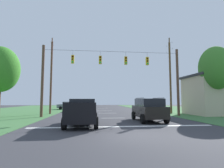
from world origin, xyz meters
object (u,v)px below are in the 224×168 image
(overhead_signal_span, at_px, (113,77))
(tree_roadside_right, at_px, (216,68))
(suv_black, at_px, (148,109))
(distant_car_oncoming, at_px, (68,105))
(utility_pole_mid_right, at_px, (170,75))
(distant_car_crossing_white, at_px, (78,107))
(pickup_truck, at_px, (82,112))
(distant_car_far_parked, at_px, (148,107))
(tree_roadside_far_right, at_px, (1,69))
(utility_pole_near_left, at_px, (51,76))

(overhead_signal_span, distance_m, tree_roadside_right, 11.85)
(suv_black, height_order, tree_roadside_right, tree_roadside_right)
(distant_car_oncoming, relative_size, utility_pole_mid_right, 0.42)
(distant_car_crossing_white, xyz_separation_m, distant_car_oncoming, (-2.56, 6.67, 0.00))
(tree_roadside_right, bearing_deg, pickup_truck, -160.53)
(distant_car_far_parked, bearing_deg, distant_car_oncoming, 138.34)
(pickup_truck, xyz_separation_m, suv_black, (5.70, 1.93, 0.09))
(suv_black, height_order, tree_roadside_far_right, tree_roadside_far_right)
(overhead_signal_span, height_order, distant_car_crossing_white, overhead_signal_span)
(distant_car_crossing_white, relative_size, utility_pole_near_left, 0.42)
(overhead_signal_span, bearing_deg, suv_black, -61.63)
(utility_pole_mid_right, xyz_separation_m, tree_roadside_right, (3.21, -4.97, 0.12))
(pickup_truck, height_order, utility_pole_near_left, utility_pole_near_left)
(tree_roadside_right, bearing_deg, distant_car_oncoming, 135.98)
(distant_car_crossing_white, distance_m, distant_car_oncoming, 7.14)
(distant_car_oncoming, height_order, utility_pole_near_left, utility_pole_near_left)
(pickup_truck, xyz_separation_m, distant_car_oncoming, (-4.08, 23.43, -0.18))
(overhead_signal_span, height_order, suv_black, overhead_signal_span)
(utility_pole_mid_right, distance_m, utility_pole_near_left, 16.47)
(pickup_truck, height_order, suv_black, suv_black)
(suv_black, distance_m, utility_pole_near_left, 14.75)
(pickup_truck, distance_m, suv_black, 6.02)
(overhead_signal_span, xyz_separation_m, distant_car_far_parked, (5.77, 5.13, -3.68))
(distant_car_crossing_white, distance_m, tree_roadside_right, 20.51)
(pickup_truck, distance_m, distant_car_far_parked, 14.85)
(suv_black, bearing_deg, distant_car_crossing_white, 115.95)
(distant_car_crossing_white, bearing_deg, utility_pole_mid_right, -26.67)
(suv_black, xyz_separation_m, tree_roadside_right, (9.07, 3.29, 4.44))
(distant_car_crossing_white, xyz_separation_m, distant_car_far_parked, (10.35, -4.82, 0.00))
(utility_pole_mid_right, bearing_deg, utility_pole_near_left, 175.87)
(suv_black, relative_size, utility_pole_mid_right, 0.45)
(utility_pole_mid_right, height_order, utility_pole_near_left, utility_pole_mid_right)
(overhead_signal_span, distance_m, distant_car_oncoming, 18.46)
(utility_pole_mid_right, bearing_deg, pickup_truck, -138.59)
(distant_car_far_parked, bearing_deg, suv_black, -107.35)
(suv_black, xyz_separation_m, tree_roadside_far_right, (-15.04, 5.20, 4.18))
(tree_roadside_right, bearing_deg, utility_pole_near_left, 162.59)
(utility_pole_mid_right, bearing_deg, suv_black, -125.34)
(overhead_signal_span, height_order, tree_roadside_far_right, overhead_signal_span)
(utility_pole_mid_right, height_order, tree_roadside_far_right, utility_pole_mid_right)
(suv_black, relative_size, utility_pole_near_left, 0.46)
(suv_black, bearing_deg, pickup_truck, -161.30)
(suv_black, height_order, utility_pole_mid_right, utility_pole_mid_right)
(utility_pole_near_left, bearing_deg, overhead_signal_span, -29.93)
(utility_pole_mid_right, bearing_deg, distant_car_oncoming, 139.75)
(overhead_signal_span, distance_m, tree_roadside_far_right, 12.43)
(overhead_signal_span, height_order, distant_car_oncoming, overhead_signal_span)
(pickup_truck, relative_size, tree_roadside_right, 0.67)
(distant_car_far_parked, bearing_deg, utility_pole_near_left, -177.63)
(suv_black, xyz_separation_m, distant_car_crossing_white, (-7.22, 14.83, -0.27))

